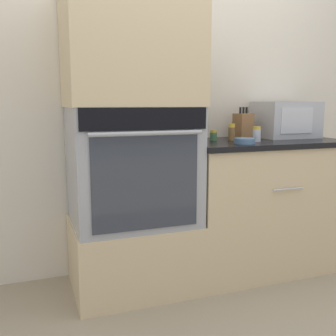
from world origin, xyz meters
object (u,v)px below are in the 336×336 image
(condiment_jar_near, at_px, (257,134))
(bowl, at_px, (245,141))
(condiment_jar_mid, at_px, (213,135))
(condiment_jar_far, at_px, (232,132))
(knife_block, at_px, (243,126))
(microwave, at_px, (285,120))
(wall_oven, at_px, (132,165))

(condiment_jar_near, bearing_deg, bowl, -147.92)
(condiment_jar_mid, bearing_deg, condiment_jar_far, -17.27)
(bowl, xyz_separation_m, condiment_jar_near, (0.14, 0.09, 0.03))
(knife_block, distance_m, bowl, 0.39)
(bowl, xyz_separation_m, condiment_jar_far, (0.03, 0.23, 0.04))
(microwave, xyz_separation_m, bowl, (-0.52, -0.30, -0.11))
(condiment_jar_near, relative_size, condiment_jar_far, 0.89)
(bowl, distance_m, condiment_jar_near, 0.17)
(microwave, distance_m, bowl, 0.61)
(microwave, distance_m, knife_block, 0.34)
(microwave, height_order, condiment_jar_mid, microwave)
(condiment_jar_far, bearing_deg, microwave, 8.07)
(wall_oven, xyz_separation_m, condiment_jar_near, (0.83, -0.08, 0.18))
(wall_oven, xyz_separation_m, condiment_jar_far, (0.72, 0.05, 0.18))
(condiment_jar_mid, relative_size, condiment_jar_far, 0.61)
(wall_oven, relative_size, condiment_jar_far, 6.54)
(bowl, bearing_deg, condiment_jar_far, 81.77)
(microwave, bearing_deg, bowl, -150.26)
(knife_block, bearing_deg, condiment_jar_near, -99.27)
(condiment_jar_mid, distance_m, condiment_jar_far, 0.13)
(wall_oven, bearing_deg, condiment_jar_mid, 8.47)
(knife_block, distance_m, condiment_jar_far, 0.19)
(condiment_jar_near, distance_m, condiment_jar_far, 0.18)
(wall_oven, distance_m, condiment_jar_mid, 0.62)
(wall_oven, bearing_deg, condiment_jar_far, 4.16)
(condiment_jar_far, bearing_deg, knife_block, 35.40)
(microwave, bearing_deg, knife_block, 173.38)
(microwave, bearing_deg, condiment_jar_mid, -176.97)
(wall_oven, bearing_deg, condiment_jar_near, -5.83)
(wall_oven, height_order, condiment_jar_near, wall_oven)
(condiment_jar_near, bearing_deg, wall_oven, 174.17)
(wall_oven, relative_size, bowl, 5.62)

